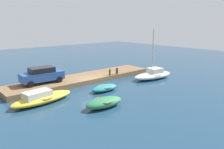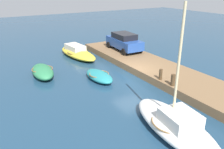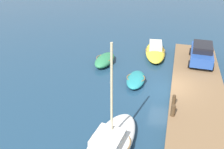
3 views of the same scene
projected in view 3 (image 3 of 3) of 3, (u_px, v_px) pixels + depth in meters
The scene contains 9 objects.
ground_plane at pixel (168, 91), 18.73m from camera, with size 84.00×84.00×0.00m, color navy.
dock_platform at pixel (197, 91), 18.11m from camera, with size 18.40×3.81×0.56m, color brown.
sailboat_white at pixel (110, 143), 12.96m from camera, with size 5.86×2.83×6.10m.
rowboat_green at pixel (105, 60), 22.87m from camera, with size 3.49×1.74×0.81m.
rowboat_teal at pixel (136, 79), 19.68m from camera, with size 3.12×1.52×0.62m.
motorboat_yellow at pixel (155, 51), 24.78m from camera, with size 5.85×2.56×1.15m.
mooring_post_west at pixel (173, 111), 14.87m from camera, with size 0.27×0.27×0.76m, color #47331E.
mooring_post_mid_west at pixel (174, 100), 15.87m from camera, with size 0.23×0.23×0.75m, color #47331E.
parked_car at pixel (202, 53), 21.71m from camera, with size 4.43×2.22×1.70m.
Camera 3 is at (-16.61, -0.06, 9.73)m, focal length 39.25 mm.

